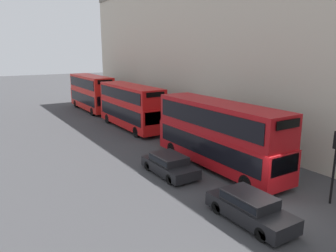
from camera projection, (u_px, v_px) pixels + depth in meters
name	position (u px, v px, depth m)	size (l,w,h in m)	color
ground_plane	(276.00, 212.00, 16.16)	(200.00, 200.00, 0.00)	#38383A
bus_leading	(218.00, 132.00, 21.70)	(2.59, 10.91, 4.47)	#A80F14
bus_second_in_queue	(131.00, 105.00, 32.75)	(2.59, 10.09, 4.37)	red
bus_third_in_queue	(91.00, 91.00, 42.46)	(2.59, 10.09, 4.54)	red
car_dark_sedan	(250.00, 207.00, 15.13)	(1.76, 4.42, 1.36)	black
car_hatchback	(169.00, 164.00, 20.92)	(1.90, 4.25, 1.28)	black
traffic_light	(336.00, 152.00, 16.43)	(0.30, 0.36, 3.88)	black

